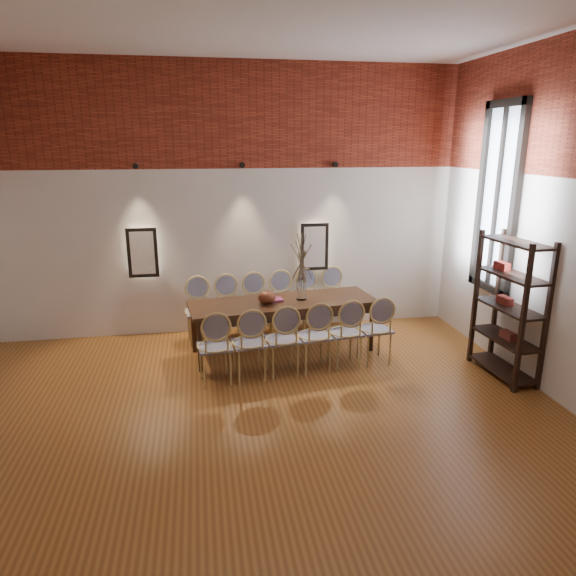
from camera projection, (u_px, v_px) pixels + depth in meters
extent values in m
cube|color=#975B26|center=(259.00, 456.00, 4.90)|extent=(7.00, 7.00, 0.02)
cube|color=silver|center=(229.00, 202.00, 7.71)|extent=(7.00, 0.10, 4.00)
cube|color=maroon|center=(226.00, 115.00, 7.30)|extent=(7.00, 0.02, 1.50)
cube|color=#FFEAC6|center=(143.00, 252.00, 7.59)|extent=(0.36, 0.06, 0.66)
cube|color=#FFEAC6|center=(314.00, 247.00, 8.02)|extent=(0.36, 0.06, 0.66)
cylinder|color=black|center=(136.00, 166.00, 7.22)|extent=(0.08, 0.10, 0.08)
cylinder|color=black|center=(242.00, 165.00, 7.47)|extent=(0.08, 0.10, 0.08)
cylinder|color=black|center=(335.00, 164.00, 7.70)|extent=(0.08, 0.10, 0.08)
cube|color=silver|center=(499.00, 199.00, 6.77)|extent=(0.02, 0.78, 2.38)
cube|color=black|center=(497.00, 199.00, 6.77)|extent=(0.08, 0.90, 2.50)
cube|color=black|center=(497.00, 199.00, 6.77)|extent=(0.06, 0.06, 2.40)
cube|color=#351E11|center=(283.00, 326.00, 7.22)|extent=(2.65, 1.12, 0.75)
cylinder|color=silver|center=(301.00, 289.00, 7.15)|extent=(0.14, 0.14, 0.30)
ellipsoid|color=#5F2A16|center=(267.00, 297.00, 6.98)|extent=(0.24, 0.24, 0.18)
cube|color=#7C2859|center=(273.00, 300.00, 7.12)|extent=(0.28, 0.21, 0.03)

